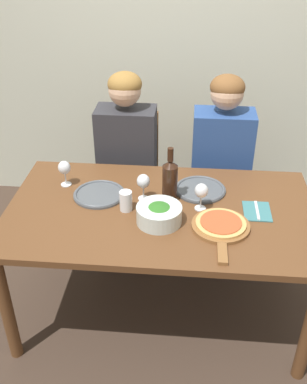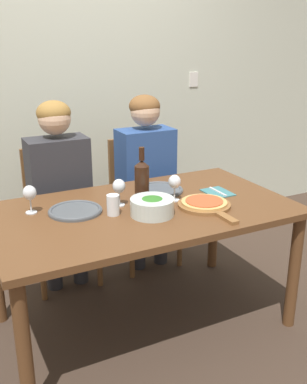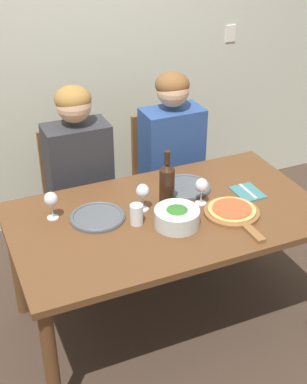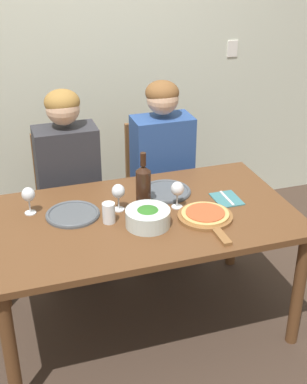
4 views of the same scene
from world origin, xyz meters
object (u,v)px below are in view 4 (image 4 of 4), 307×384
person_woman (68,168)px  pizza_on_board (206,216)px  wine_bottle (143,185)px  dinner_plate_left (73,214)px  wine_glass_left (28,196)px  chair_left (68,196)px  water_tumbler (109,213)px  fork_on_napkin (227,199)px  person_man (163,156)px  broccoli_bowl (149,217)px  wine_glass_right (177,190)px  dinner_plate_right (166,191)px  chair_right (158,184)px  wine_glass_centre (118,192)px

person_woman → pizza_on_board: (0.58, -0.80, -0.00)m
wine_bottle → dinner_plate_left: 0.40m
wine_glass_left → wine_bottle: bearing=-9.6°
chair_left → wine_glass_left: size_ratio=5.98×
chair_left → dinner_plate_left: (-0.07, -0.67, 0.24)m
wine_bottle → water_tumbler: 0.26m
chair_left → fork_on_napkin: 1.10m
chair_left → person_woman: bearing=-90.0°
chair_left → person_man: (0.62, -0.11, 0.25)m
broccoli_bowl → wine_glass_right: size_ratio=1.51×
chair_left → dinner_plate_right: 0.78m
broccoli_bowl → wine_glass_right: bearing=33.5°
chair_left → wine_glass_right: chair_left is taller
wine_bottle → dinner_plate_left: bearing=178.8°
chair_right → dinner_plate_left: (-0.69, -0.67, 0.24)m
water_tumbler → fork_on_napkin: 0.68m
dinner_plate_right → wine_glass_left: size_ratio=1.87×
chair_right → dinner_plate_left: 0.99m
wine_bottle → wine_glass_centre: size_ratio=2.05×
pizza_on_board → wine_glass_left: (-0.86, 0.34, 0.09)m
broccoli_bowl → dinner_plate_right: bearing=57.4°
chair_left → water_tumbler: (0.09, -0.79, 0.28)m
broccoli_bowl → water_tumbler: 0.21m
wine_glass_left → wine_glass_centre: bearing=-13.3°
wine_glass_right → dinner_plate_left: bearing=171.5°
wine_glass_left → wine_glass_right: (0.76, -0.18, 0.00)m
wine_bottle → fork_on_napkin: (0.46, -0.08, -0.12)m
chair_left → person_man: 0.68m
water_tumbler → dinner_plate_right: bearing=30.0°
dinner_plate_left → pizza_on_board: size_ratio=0.66×
pizza_on_board → wine_glass_centre: wine_glass_centre is taller
chair_right → broccoli_bowl: chair_right is taller
person_woman → wine_glass_right: size_ratio=8.16×
chair_left → dinner_plate_left: size_ratio=3.19×
pizza_on_board → water_tumbler: bearing=166.0°
wine_bottle → fork_on_napkin: 0.48m
person_woman → fork_on_napkin: person_woman is taller
person_woman → wine_glass_centre: 0.60m
person_man → dinner_plate_right: (-0.14, -0.46, -0.01)m
broccoli_bowl → wine_glass_centre: (-0.10, 0.20, 0.06)m
chair_left → wine_glass_left: chair_left is taller
wine_glass_left → wine_glass_centre: size_ratio=1.00×
chair_left → broccoli_bowl: 0.96m
dinner_plate_right → pizza_on_board: size_ratio=0.66×
person_man → wine_glass_left: bearing=-152.7°
wine_bottle → pizza_on_board: wine_bottle is taller
chair_left → wine_glass_centre: bearing=-75.7°
chair_left → broccoli_bowl: chair_left is taller
person_woman → water_tumbler: bearing=-82.1°
chair_left → fork_on_napkin: (0.77, -0.75, 0.23)m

